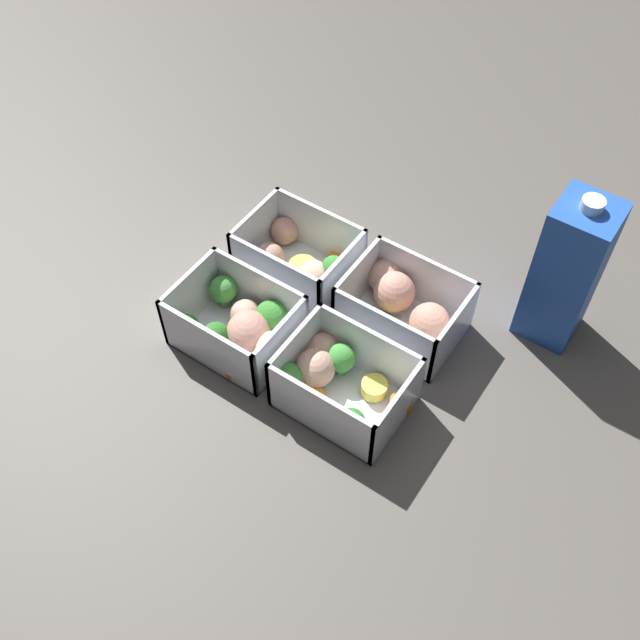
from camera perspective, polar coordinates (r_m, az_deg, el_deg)
The scene contains 6 objects.
ground_plane at distance 0.89m, azimuth 0.00°, elevation -1.06°, with size 4.00×4.00×0.00m, color #56514C.
container_near_left at distance 0.87m, azimuth -5.87°, elevation -0.48°, with size 0.14×0.11×0.08m.
container_near_right at distance 0.82m, azimuth 1.02°, elevation -4.51°, with size 0.15×0.11×0.08m.
container_far_left at distance 0.93m, azimuth -1.79°, elevation 4.66°, with size 0.13×0.12×0.08m.
container_far_right at distance 0.89m, azimuth 6.27°, elevation 1.11°, with size 0.15×0.13×0.08m.
juice_carton at distance 0.87m, azimuth 18.27°, elevation 3.51°, with size 0.07×0.07×0.20m.
Camera 1 is at (0.30, -0.44, 0.71)m, focal length 42.00 mm.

